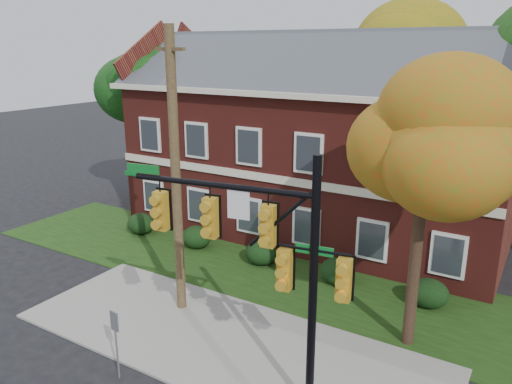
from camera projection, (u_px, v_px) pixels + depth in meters
The scene contains 15 objects.
ground at pixel (204, 358), 15.02m from camera, with size 120.00×120.00×0.00m, color black.
sidewalk at pixel (223, 341), 15.83m from camera, with size 14.00×5.00×0.08m, color gray.
grass_strip at pixel (295, 281), 19.93m from camera, with size 30.00×6.00×0.04m, color #193811.
apartment_building at pixel (316, 132), 24.41m from camera, with size 18.80×8.80×9.74m.
hedge_far_left at pixel (141, 224), 24.86m from camera, with size 1.40×1.26×1.05m, color black.
hedge_left at pixel (196, 237), 23.11m from camera, with size 1.40×1.26×1.05m, color black.
hedge_center at pixel (261, 253), 21.36m from camera, with size 1.40×1.26×1.05m, color black.
hedge_right at pixel (338, 271), 19.61m from camera, with size 1.40×1.26×1.05m, color black.
hedge_far_right at pixel (429, 293), 17.86m from camera, with size 1.40×1.26×1.05m, color black.
tree_near_right at pixel (435, 136), 13.70m from camera, with size 4.50×4.25×8.58m.
tree_left_rear at pixel (150, 90), 27.88m from camera, with size 5.40×5.10×8.88m.
tree_far_rear at pixel (396, 49), 29.08m from camera, with size 6.84×6.46×11.52m.
traffic_signal at pixel (266, 254), 12.11m from camera, with size 6.00×1.11×6.75m.
utility_pole at pixel (176, 175), 16.50m from camera, with size 1.49×0.50×9.70m.
sign_post at pixel (115, 333), 13.73m from camera, with size 0.31×0.06×2.11m.
Camera 1 is at (8.10, -10.29, 9.04)m, focal length 35.00 mm.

